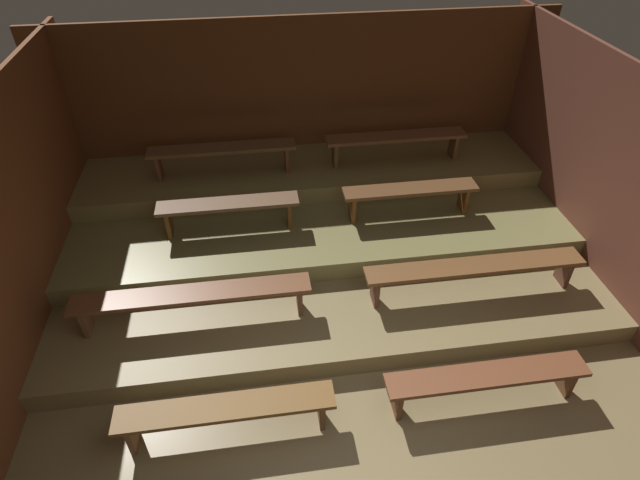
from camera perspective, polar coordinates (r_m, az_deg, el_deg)
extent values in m
cube|color=olive|center=(6.28, 1.15, -6.00)|extent=(7.09, 5.65, 0.08)
cube|color=brown|center=(7.57, -1.76, 14.45)|extent=(7.09, 0.06, 2.56)
cube|color=brown|center=(5.90, -30.78, 0.97)|extent=(0.06, 5.65, 2.56)
cube|color=brown|center=(6.67, 29.50, 5.69)|extent=(0.06, 5.65, 2.56)
cube|color=olive|center=(6.60, 0.36, -1.46)|extent=(6.29, 3.67, 0.24)
cube|color=olive|center=(6.92, -0.36, 3.19)|extent=(6.29, 2.49, 0.24)
cube|color=olive|center=(7.31, -1.05, 7.55)|extent=(6.29, 1.24, 0.24)
cube|color=brown|center=(4.83, -10.48, -17.91)|extent=(1.95, 0.29, 0.05)
cube|color=brown|center=(5.14, -20.29, -19.52)|extent=(0.05, 0.23, 0.36)
cube|color=brown|center=(4.99, 0.12, -18.31)|extent=(0.05, 0.23, 0.36)
cube|color=brown|center=(5.20, 18.19, -14.14)|extent=(1.95, 0.29, 0.05)
cube|color=brown|center=(5.10, 8.59, -17.15)|extent=(0.05, 0.23, 0.36)
cube|color=brown|center=(5.72, 25.77, -13.67)|extent=(0.05, 0.23, 0.36)
cube|color=brown|center=(5.49, -14.11, -5.86)|extent=(2.47, 0.29, 0.05)
cube|color=brown|center=(5.88, -24.71, -7.99)|extent=(0.05, 0.23, 0.36)
cube|color=brown|center=(5.58, -2.33, -6.38)|extent=(0.05, 0.23, 0.36)
cube|color=brown|center=(5.90, 16.92, -2.80)|extent=(2.47, 0.29, 0.05)
cube|color=brown|center=(5.70, 6.17, -5.50)|extent=(0.05, 0.23, 0.36)
cube|color=brown|center=(6.54, 25.60, -3.05)|extent=(0.05, 0.23, 0.36)
cube|color=brown|center=(6.28, -10.24, 4.01)|extent=(1.71, 0.29, 0.05)
cube|color=brown|center=(6.48, -16.51, 1.91)|extent=(0.05, 0.23, 0.36)
cube|color=brown|center=(6.39, -3.47, 3.10)|extent=(0.05, 0.23, 0.36)
cube|color=brown|center=(6.55, 10.06, 5.61)|extent=(1.71, 0.29, 0.05)
cube|color=brown|center=(6.49, 3.65, 3.68)|extent=(0.05, 0.23, 0.36)
cube|color=brown|center=(6.91, 15.72, 4.54)|extent=(0.05, 0.23, 0.36)
cube|color=brown|center=(6.99, -10.89, 10.03)|extent=(1.95, 0.29, 0.05)
cube|color=brown|center=(7.19, -17.54, 7.86)|extent=(0.05, 0.23, 0.36)
cube|color=brown|center=(7.08, -3.73, 9.21)|extent=(0.05, 0.23, 0.36)
cube|color=brown|center=(7.24, 8.51, 11.36)|extent=(1.95, 0.29, 0.05)
cube|color=brown|center=(7.16, 1.67, 9.59)|extent=(0.05, 0.23, 0.36)
cube|color=brown|center=(7.61, 14.67, 10.17)|extent=(0.05, 0.23, 0.36)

